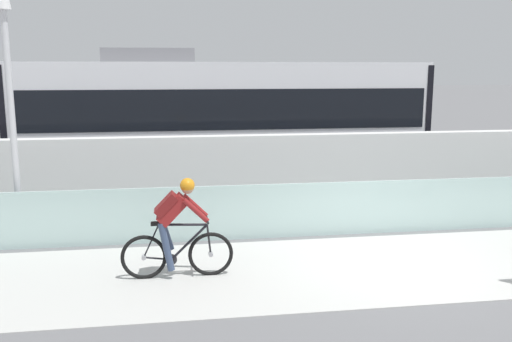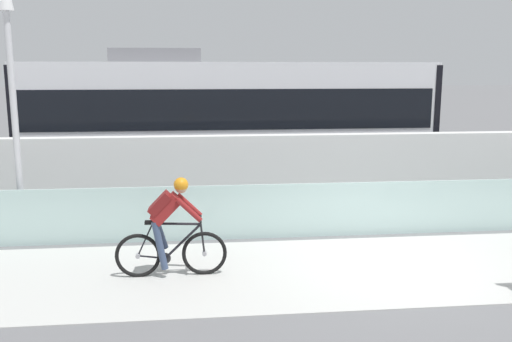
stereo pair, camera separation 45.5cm
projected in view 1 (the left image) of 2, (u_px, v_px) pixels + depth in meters
ground_plane at (403, 265)px, 9.31m from camera, size 200.00×200.00×0.00m
bike_path_deck at (403, 265)px, 9.31m from camera, size 32.00×3.20×0.01m
glass_parapet at (366, 207)px, 11.01m from camera, size 32.00×0.05×1.08m
concrete_barrier_wall at (340, 173)px, 12.70m from camera, size 32.00×0.36×1.82m
tram_rail_near at (313, 188)px, 15.28m from camera, size 32.00×0.08×0.01m
tram_rail_far at (301, 178)px, 16.67m from camera, size 32.00×0.08×0.01m
tram at (223, 119)px, 15.28m from camera, size 11.06×2.54×3.81m
cyclist_on_bike at (176, 229)px, 8.62m from camera, size 1.77×0.58×1.61m
lamp_post_antenna at (8, 68)px, 9.83m from camera, size 0.28×0.28×5.20m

